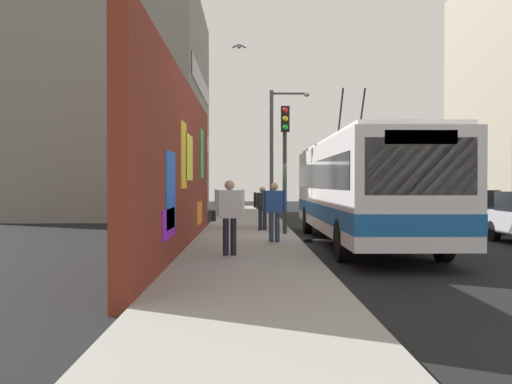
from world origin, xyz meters
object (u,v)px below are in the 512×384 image
object	(u,v)px
street_lamp	(276,144)
traffic_light	(285,148)
city_bus	(361,187)
parked_car_navy	(464,209)
parked_car_dark_gray	(419,203)
pedestrian_near_wall	(229,211)
pedestrian_at_curb	(274,207)
pedestrian_midblock	(263,205)

from	to	relation	value
street_lamp	traffic_light	bearing A→B (deg)	179.08
city_bus	street_lamp	xyz separation A→B (m)	(9.93, 2.02, 1.96)
parked_car_navy	parked_car_dark_gray	size ratio (longest dim) A/B	1.09
traffic_light	street_lamp	size ratio (longest dim) A/B	0.70
city_bus	street_lamp	bearing A→B (deg)	11.49
parked_car_dark_gray	pedestrian_near_wall	bearing A→B (deg)	149.00
city_bus	parked_car_dark_gray	xyz separation A→B (m)	(11.29, -5.20, -0.90)
parked_car_navy	parked_car_dark_gray	xyz separation A→B (m)	(5.88, 0.00, -0.00)
parked_car_dark_gray	traffic_light	xyz separation A→B (m)	(-9.43, 7.35, 2.17)
parked_car_navy	pedestrian_at_curb	size ratio (longest dim) A/B	2.89
parked_car_dark_gray	street_lamp	distance (m)	7.88
pedestrian_near_wall	pedestrian_at_curb	bearing A→B (deg)	-21.55
parked_car_dark_gray	parked_car_navy	bearing A→B (deg)	180.00
pedestrian_at_curb	traffic_light	distance (m)	3.20
parked_car_dark_gray	pedestrian_midblock	bearing A→B (deg)	134.65
pedestrian_at_curb	street_lamp	bearing A→B (deg)	-3.27
traffic_light	pedestrian_at_curb	bearing A→B (deg)	169.44
parked_car_dark_gray	pedestrian_midblock	distance (m)	11.32
pedestrian_midblock	street_lamp	bearing A→B (deg)	-7.20
parked_car_navy	city_bus	bearing A→B (deg)	136.10
traffic_light	parked_car_navy	bearing A→B (deg)	-64.23
city_bus	parked_car_dark_gray	bearing A→B (deg)	-24.73
city_bus	parked_car_navy	distance (m)	7.55
parked_car_dark_gray	pedestrian_at_curb	distance (m)	14.33
pedestrian_at_curb	pedestrian_near_wall	size ratio (longest dim) A/B	0.97
parked_car_dark_gray	pedestrian_at_curb	bearing A→B (deg)	146.88
street_lamp	city_bus	bearing A→B (deg)	-168.51
pedestrian_midblock	traffic_light	world-z (taller)	traffic_light
pedestrian_midblock	pedestrian_at_curb	xyz separation A→B (m)	(-4.04, -0.23, 0.10)
parked_car_dark_gray	pedestrian_near_wall	world-z (taller)	pedestrian_near_wall
city_bus	parked_car_dark_gray	world-z (taller)	city_bus
parked_car_navy	traffic_light	size ratio (longest dim) A/B	1.16
pedestrian_midblock	city_bus	bearing A→B (deg)	-139.42
pedestrian_at_curb	traffic_light	world-z (taller)	traffic_light
pedestrian_midblock	traffic_light	distance (m)	2.55
traffic_light	pedestrian_midblock	bearing A→B (deg)	25.48
city_bus	street_lamp	size ratio (longest dim) A/B	1.93
parked_car_dark_gray	pedestrian_near_wall	size ratio (longest dim) A/B	2.58
pedestrian_near_wall	parked_car_dark_gray	bearing A→B (deg)	-31.00
pedestrian_midblock	traffic_light	bearing A→B (deg)	-154.52
parked_car_navy	pedestrian_near_wall	distance (m)	12.84
pedestrian_near_wall	street_lamp	world-z (taller)	street_lamp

